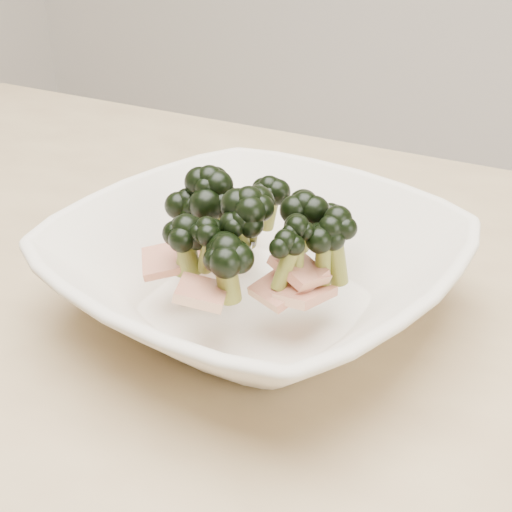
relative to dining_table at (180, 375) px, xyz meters
The scene contains 2 objects.
dining_table is the anchor object (origin of this frame).
broccoli_dish 0.16m from the dining_table, ahead, with size 0.36×0.36×0.12m.
Camera 1 is at (0.31, -0.43, 1.07)m, focal length 50.00 mm.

